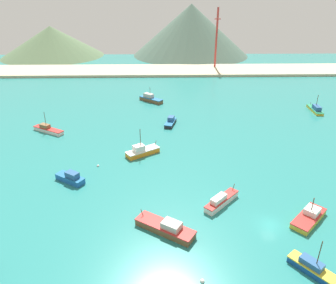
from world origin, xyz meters
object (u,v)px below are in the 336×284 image
Objects in this scene: fishing_boat_2 at (48,129)px; fishing_boat_7 at (316,271)px; fishing_boat_6 at (309,217)px; fishing_boat_9 at (171,122)px; fishing_boat_1 at (142,151)px; radio_tower at (216,39)px; buoy_0 at (202,281)px; buoy_1 at (98,166)px; fishing_boat_8 at (71,178)px; fishing_boat_10 at (221,201)px; fishing_boat_4 at (315,109)px; fishing_boat_3 at (151,99)px; fishing_boat_5 at (166,227)px.

fishing_boat_7 is at bearing -43.67° from fishing_boat_2.
fishing_boat_9 is (-24.31, 47.16, 0.08)m from fishing_boat_6.
fishing_boat_1 is 21.89m from fishing_boat_9.
fishing_boat_9 is at bearing 7.84° from fishing_boat_2.
fishing_boat_6 is 125.79m from radio_tower.
fishing_boat_1 is 41.61m from buoy_0.
fishing_boat_7 reaches higher than buoy_1.
fishing_boat_8 is at bearing 133.39° from buoy_0.
fishing_boat_6 is at bearing -18.34° from fishing_boat_10.
fishing_boat_1 reaches higher than fishing_boat_4.
fishing_boat_9 is (-51.10, -10.82, -0.01)m from fishing_boat_4.
fishing_boat_4 reaches higher than fishing_boat_3.
fishing_boat_4 reaches higher than fishing_boat_6.
fishing_boat_1 is at bearing -27.81° from fishing_boat_2.
radio_tower reaches higher than fishing_boat_3.
fishing_boat_2 is 89.50m from fishing_boat_4.
fishing_boat_1 reaches higher than fishing_boat_2.
radio_tower is at bearing 87.58° from fishing_boat_7.
fishing_boat_1 is at bearing 29.53° from buoy_1.
fishing_boat_7 is 1.05× the size of fishing_boat_10.
fishing_boat_9 is (6.98, -23.15, -0.22)m from fishing_boat_3.
fishing_boat_2 reaches higher than fishing_boat_8.
fishing_boat_1 is at bearing -152.16° from fishing_boat_4.
fishing_boat_10 is at bearing -98.13° from radio_tower.
fishing_boat_3 is 1.17× the size of fishing_boat_10.
fishing_boat_10 is 11.91× the size of buoy_0.
fishing_boat_3 is 72.91m from fishing_boat_5.
fishing_boat_5 is 16.48× the size of buoy_0.
fishing_boat_5 is 49.66m from fishing_boat_9.
fishing_boat_9 is 11.85× the size of buoy_1.
fishing_boat_5 is 0.36× the size of radio_tower.
fishing_boat_5 is at bearing -52.02° from fishing_boat_2.
fishing_boat_1 is 1.13× the size of fishing_boat_10.
fishing_boat_7 is at bearing -108.67° from fishing_boat_6.
fishing_boat_1 is 13.47× the size of buoy_0.
fishing_boat_5 is at bearing -92.57° from fishing_boat_9.
radio_tower reaches higher than fishing_boat_5.
fishing_boat_2 is at bearing 152.19° from fishing_boat_1.
buoy_0 is at bearing -147.99° from fishing_boat_6.
radio_tower is at bearing 58.92° from fishing_boat_3.
fishing_boat_2 is (-28.99, 15.29, -0.21)m from fishing_boat_1.
fishing_boat_1 reaches higher than fishing_boat_8.
buoy_0 is at bearing -176.88° from fishing_boat_7.
buoy_1 is at bearing 153.89° from fishing_boat_6.
buoy_0 is (39.91, -55.44, -0.67)m from fishing_boat_2.
buoy_0 is at bearing -124.02° from fishing_boat_4.
fishing_boat_6 is at bearing -39.67° from fishing_boat_1.
fishing_boat_6 reaches higher than fishing_boat_10.
radio_tower reaches higher than fishing_boat_8.
fishing_boat_7 is 50.91m from buoy_1.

